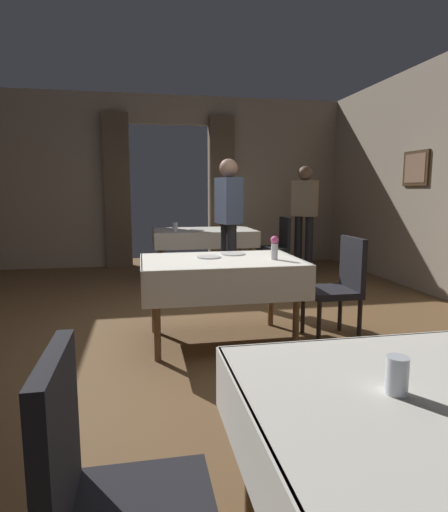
% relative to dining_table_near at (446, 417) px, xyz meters
% --- Properties ---
extents(ground, '(10.08, 10.08, 0.00)m').
position_rel_dining_table_near_xyz_m(ground, '(-0.36, 2.65, -0.66)').
color(ground, brown).
extents(wall_back, '(6.40, 0.27, 3.00)m').
position_rel_dining_table_near_xyz_m(wall_back, '(-0.36, 6.83, 0.86)').
color(wall_back, gray).
rests_on(wall_back, ground).
extents(dining_table_near, '(1.25, 0.98, 0.75)m').
position_rel_dining_table_near_xyz_m(dining_table_near, '(0.00, 0.00, 0.00)').
color(dining_table_near, brown).
rests_on(dining_table_near, ground).
extents(dining_table_mid, '(1.39, 0.95, 0.75)m').
position_rel_dining_table_near_xyz_m(dining_table_mid, '(-0.22, 2.61, -0.01)').
color(dining_table_mid, brown).
rests_on(dining_table_mid, ground).
extents(dining_table_far, '(1.56, 1.01, 0.75)m').
position_rel_dining_table_near_xyz_m(dining_table_far, '(0.05, 5.54, 0.01)').
color(dining_table_far, brown).
rests_on(dining_table_far, ground).
extents(chair_near_left, '(0.44, 0.44, 0.93)m').
position_rel_dining_table_near_xyz_m(chair_near_left, '(-1.01, 0.03, -0.14)').
color(chair_near_left, black).
rests_on(chair_near_left, ground).
extents(chair_mid_right, '(0.44, 0.44, 0.93)m').
position_rel_dining_table_near_xyz_m(chair_mid_right, '(0.86, 2.49, -0.14)').
color(chair_mid_right, black).
rests_on(chair_mid_right, ground).
extents(chair_far_right, '(0.44, 0.44, 0.93)m').
position_rel_dining_table_near_xyz_m(chair_far_right, '(1.22, 5.42, -0.14)').
color(chair_far_right, black).
rests_on(chair_far_right, ground).
extents(glass_near_b, '(0.07, 0.07, 0.11)m').
position_rel_dining_table_near_xyz_m(glass_near_b, '(-0.17, 0.01, 0.15)').
color(glass_near_b, silver).
rests_on(glass_near_b, dining_table_near).
extents(flower_vase_mid, '(0.07, 0.07, 0.21)m').
position_rel_dining_table_near_xyz_m(flower_vase_mid, '(0.24, 2.49, 0.20)').
color(flower_vase_mid, silver).
rests_on(flower_vase_mid, dining_table_mid).
extents(plate_mid_b, '(0.22, 0.22, 0.01)m').
position_rel_dining_table_near_xyz_m(plate_mid_b, '(-0.31, 2.71, 0.10)').
color(plate_mid_b, white).
rests_on(plate_mid_b, dining_table_mid).
extents(plate_mid_c, '(0.23, 0.23, 0.01)m').
position_rel_dining_table_near_xyz_m(plate_mid_c, '(-0.05, 2.86, 0.10)').
color(plate_mid_c, white).
rests_on(plate_mid_c, dining_table_mid).
extents(glass_far_a, '(0.08, 0.08, 0.11)m').
position_rel_dining_table_near_xyz_m(glass_far_a, '(-0.38, 5.59, 0.15)').
color(glass_far_a, silver).
rests_on(glass_far_a, dining_table_far).
extents(plate_far_b, '(0.20, 0.20, 0.01)m').
position_rel_dining_table_near_xyz_m(plate_far_b, '(0.54, 5.77, 0.10)').
color(plate_far_b, white).
rests_on(plate_far_b, dining_table_far).
extents(plate_far_c, '(0.21, 0.21, 0.01)m').
position_rel_dining_table_near_xyz_m(plate_far_c, '(-0.07, 5.40, 0.10)').
color(plate_far_c, white).
rests_on(plate_far_c, dining_table_far).
extents(glass_far_d, '(0.07, 0.07, 0.08)m').
position_rel_dining_table_near_xyz_m(glass_far_d, '(-0.40, 5.28, 0.13)').
color(glass_far_d, silver).
rests_on(glass_far_d, dining_table_far).
extents(person_waiter_by_doorway, '(0.29, 0.40, 1.72)m').
position_rel_dining_table_near_xyz_m(person_waiter_by_doorway, '(0.15, 4.05, 0.36)').
color(person_waiter_by_doorway, black).
rests_on(person_waiter_by_doorway, ground).
extents(person_diner_standing_aside, '(0.41, 0.41, 1.72)m').
position_rel_dining_table_near_xyz_m(person_diner_standing_aside, '(1.61, 5.31, 0.36)').
color(person_diner_standing_aside, black).
rests_on(person_diner_standing_aside, ground).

